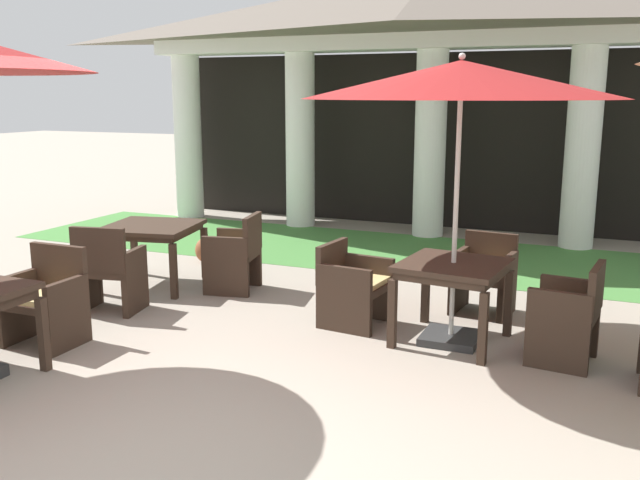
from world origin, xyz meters
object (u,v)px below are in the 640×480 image
Objects in this scene: patio_table_far_back at (453,274)px; patio_chair_far_back_north at (484,276)px; patio_chair_near_foreground_south at (109,271)px; patio_chair_far_back_east at (568,315)px; patio_chair_near_foreground_east at (235,255)px; patio_umbrella_far_back at (461,82)px; patio_table_near_foreground at (151,232)px; patio_chair_mid_right_north at (46,300)px; terracotta_urn at (205,250)px; patio_chair_far_back_west at (353,286)px.

patio_chair_far_back_north reaches higher than patio_table_far_back.
patio_chair_near_foreground_south reaches higher than patio_chair_far_back_east.
patio_chair_near_foreground_south reaches higher than patio_chair_near_foreground_east.
patio_umbrella_far_back is 2.21m from patio_chair_far_back_north.
patio_table_near_foreground is 3.74m from patio_table_far_back.
patio_table_near_foreground is 4.11m from patio_umbrella_far_back.
patio_umbrella_far_back is at bearing -7.90° from patio_table_near_foreground.
patio_chair_near_foreground_south reaches higher than patio_chair_mid_right_north.
patio_umbrella_far_back reaches higher than patio_table_near_foreground.
patio_umbrella_far_back is (-0.00, -0.00, 1.70)m from patio_table_far_back.
patio_chair_near_foreground_east is 2.79m from patio_table_far_back.
patio_chair_mid_right_north reaches higher than patio_chair_far_back_north.
patio_table_far_back is at bearing -116.21° from patio_chair_near_foreground_east.
patio_chair_near_foreground_south is at bearing -83.41° from terracotta_urn.
patio_chair_mid_right_north is (0.31, -2.00, -0.24)m from patio_table_near_foreground.
patio_chair_near_foreground_east is 0.96× the size of patio_chair_near_foreground_south.
patio_chair_far_back_north is (-0.90, 1.12, -0.02)m from patio_chair_far_back_east.
patio_chair_near_foreground_east is 1.11× the size of patio_chair_far_back_west.
patio_chair_near_foreground_east reaches higher than patio_table_near_foreground.
patio_chair_near_foreground_south is 4.02m from patio_umbrella_far_back.
patio_chair_far_back_east is at bearing -162.74° from patio_chair_mid_right_north.
patio_chair_far_back_north is (2.80, 0.30, -0.03)m from patio_chair_near_foreground_east.
patio_chair_far_back_west reaches higher than patio_table_near_foreground.
patio_chair_near_foreground_east is 2.16× the size of terracotta_urn.
patio_chair_near_foreground_south reaches higher than patio_table_far_back.
patio_chair_near_foreground_south is at bearing -69.90° from patio_chair_far_back_west.
patio_chair_near_foreground_south is 2.29m from terracotta_urn.
terracotta_urn is at bearing 154.95° from patio_umbrella_far_back.
patio_chair_near_foreground_east is at bearing -107.94° from patio_chair_mid_right_north.
patio_table_far_back is at bearing 33.69° from patio_umbrella_far_back.
patio_table_near_foreground is 0.43× the size of patio_umbrella_far_back.
patio_table_near_foreground is 2.86× the size of terracotta_urn.
patio_chair_far_back_west reaches higher than terracotta_urn.
patio_table_near_foreground is at bearing -81.41° from patio_chair_mid_right_north.
patio_umbrella_far_back is (3.50, 0.50, 1.91)m from patio_chair_near_foreground_south.
patio_chair_far_back_west is at bearing 90.00° from patio_chair_far_back_east.
patio_chair_far_back_west is (2.49, 0.61, -0.05)m from patio_chair_near_foreground_south.
patio_chair_far_back_east is 2.10× the size of terracotta_urn.
patio_chair_far_back_west is at bearing -8.53° from patio_table_near_foreground.
patio_chair_far_back_west is 3.21m from terracotta_urn.
patio_umbrella_far_back is 3.16× the size of patio_chair_far_back_east.
patio_umbrella_far_back is at bearing -156.44° from patio_chair_mid_right_north.
patio_chair_near_foreground_south is at bearing 29.00° from patio_chair_far_back_north.
patio_table_near_foreground is 1.36× the size of patio_chair_far_back_east.
patio_table_near_foreground is at bearing -92.31° from patio_chair_far_back_west.
patio_table_far_back is (3.50, 0.50, 0.21)m from patio_chair_near_foreground_south.
patio_table_far_back is at bearing -3.08° from patio_chair_near_foreground_south.
patio_chair_far_back_east is (2.03, -0.22, 0.03)m from patio_chair_far_back_west.
patio_chair_near_foreground_east is (1.02, 0.20, -0.23)m from patio_table_near_foreground.
patio_chair_mid_right_north is at bearing -83.60° from terracotta_urn.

